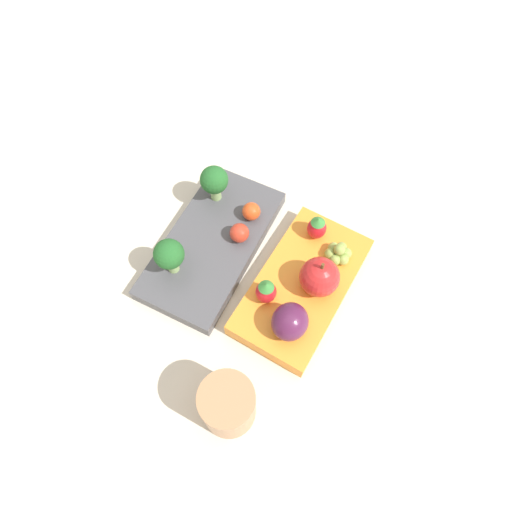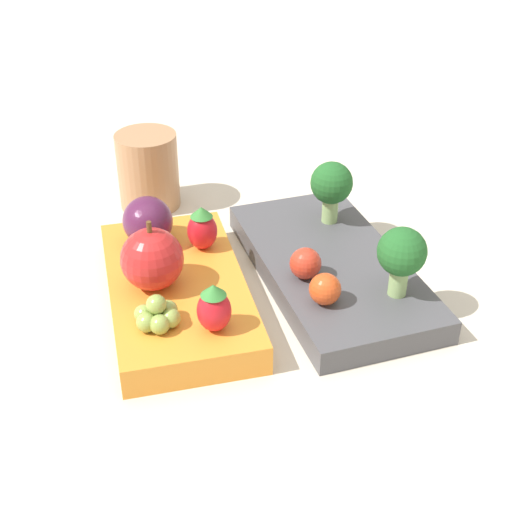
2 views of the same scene
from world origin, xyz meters
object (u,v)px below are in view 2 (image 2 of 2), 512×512
strawberry_1 (202,228)px  strawberry_0 (214,308)px  cherry_tomato_0 (325,289)px  cherry_tomato_1 (305,263)px  broccoli_floret_1 (332,185)px  apple (152,259)px  grape_cluster (157,314)px  bento_box_savoury (331,268)px  bento_box_fruit (177,292)px  broccoli_floret_0 (402,254)px  drinking_cup (148,171)px  plum (148,221)px

strawberry_1 → strawberry_0: bearing=-8.5°
cherry_tomato_0 → cherry_tomato_1: same height
broccoli_floret_1 → apple: apple is taller
broccoli_floret_1 → cherry_tomato_0: (0.12, -0.05, -0.02)m
cherry_tomato_0 → strawberry_0: bearing=-82.1°
grape_cluster → cherry_tomato_1: bearing=104.8°
strawberry_1 → grape_cluster: (0.10, -0.06, -0.01)m
bento_box_savoury → broccoli_floret_1: 0.08m
bento_box_fruit → broccoli_floret_0: bearing=68.9°
drinking_cup → cherry_tomato_1: bearing=25.9°
cherry_tomato_0 → plum: size_ratio=0.54×
bento_box_savoury → cherry_tomato_1: bearing=-56.7°
broccoli_floret_1 → grape_cluster: bearing=-57.7°
strawberry_1 → plum: 0.05m
strawberry_1 → bento_box_fruit: bearing=-37.5°
bento_box_fruit → bento_box_savoury: bearing=90.1°
broccoli_floret_0 → bento_box_savoury: bearing=-154.6°
bento_box_savoury → grape_cluster: size_ratio=6.51×
apple → cherry_tomato_1: bearing=82.1°
broccoli_floret_0 → plum: (-0.13, -0.18, -0.01)m
broccoli_floret_0 → drinking_cup: bearing=-146.8°
apple → plum: bearing=174.0°
broccoli_floret_0 → apple: 0.19m
cherry_tomato_0 → strawberry_0: 0.09m
cherry_tomato_1 → strawberry_1: strawberry_1 is taller
broccoli_floret_0 → cherry_tomato_1: 0.08m
strawberry_0 → grape_cluster: 0.04m
cherry_tomato_0 → broccoli_floret_1: bearing=156.9°
bento_box_fruit → grape_cluster: bearing=-24.0°
cherry_tomato_1 → bento_box_savoury: bearing=123.3°
bento_box_savoury → strawberry_1: 0.12m
bento_box_fruit → drinking_cup: drinking_cup is taller
broccoli_floret_1 → cherry_tomato_0: size_ratio=2.33×
cherry_tomato_0 → drinking_cup: (-0.24, -0.10, 0.00)m
cherry_tomato_1 → apple: bearing=-97.9°
bento_box_savoury → broccoli_floret_0: (0.06, 0.03, 0.05)m
broccoli_floret_1 → apple: bearing=-69.9°
bento_box_savoury → strawberry_0: (0.07, -0.12, 0.03)m
broccoli_floret_1 → cherry_tomato_1: bearing=-33.3°
bento_box_savoury → strawberry_1: strawberry_1 is taller
strawberry_1 → bento_box_savoury: bearing=68.3°
broccoli_floret_0 → cherry_tomato_1: size_ratio=2.24×
bento_box_savoury → drinking_cup: bearing=-144.3°
broccoli_floret_0 → apple: size_ratio=1.00×
bento_box_fruit → cherry_tomato_1: bearing=78.7°
strawberry_0 → drinking_cup: drinking_cup is taller
apple → drinking_cup: 0.18m
strawberry_0 → drinking_cup: size_ratio=0.51×
broccoli_floret_1 → strawberry_0: broccoli_floret_1 is taller
cherry_tomato_1 → plum: bearing=-126.2°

